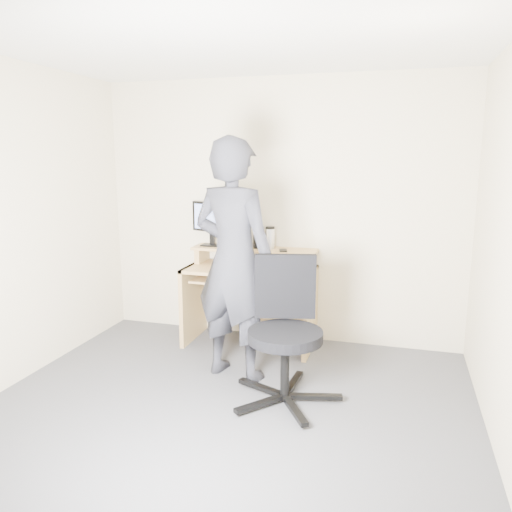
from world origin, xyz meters
The scene contains 14 objects.
ground centered at (0.00, 0.00, 0.00)m, with size 3.50×3.50×0.00m, color #55555A.
back_wall centered at (0.00, 1.75, 1.25)m, with size 3.50×0.02×2.50m, color beige.
ceiling centered at (0.00, 0.00, 2.50)m, with size 3.50×3.50×0.02m, color white.
desk centered at (-0.20, 1.53, 0.55)m, with size 1.20×0.60×0.91m.
monitor centered at (-0.64, 1.60, 1.17)m, with size 0.44×0.18×0.43m.
external_drive centered at (-0.17, 1.63, 1.01)m, with size 0.07×0.13×0.20m, color black.
travel_mug centered at (-0.05, 1.61, 1.01)m, with size 0.09×0.09×0.19m, color silver.
smartphone centered at (0.10, 1.54, 0.92)m, with size 0.07×0.13×0.01m, color black.
charger centered at (-0.47, 1.54, 0.93)m, with size 0.04×0.04×0.04m, color black.
headphones centered at (-0.32, 1.67, 0.92)m, with size 0.16×0.16×0.02m, color silver.
keyboard centered at (-0.24, 1.36, 0.67)m, with size 0.46×0.18×0.03m, color black.
mouse centered at (0.17, 1.35, 0.77)m, with size 0.10×0.06×0.04m, color black.
office_chair centered at (0.36, 0.50, 0.56)m, with size 0.82×0.80×1.03m.
person centered at (-0.12, 0.75, 0.96)m, with size 0.70×0.46×1.93m, color black.
Camera 1 is at (1.12, -2.90, 1.78)m, focal length 35.00 mm.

